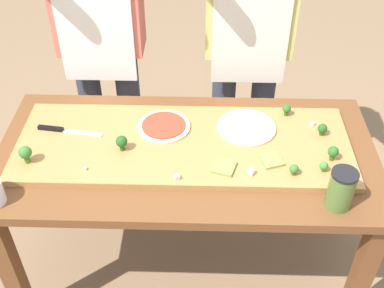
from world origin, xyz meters
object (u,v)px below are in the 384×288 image
at_px(pizza_whole_tomato_red, 164,126).
at_px(pizza_slice_far_right, 224,167).
at_px(cheese_crumble_b, 177,177).
at_px(cheese_crumble_a, 85,169).
at_px(broccoli_floret_front_left, 122,142).
at_px(cheese_crumble_d, 251,172).
at_px(chefs_knife, 61,130).
at_px(broccoli_floret_back_right, 324,166).
at_px(cook_left, 100,30).
at_px(broccoli_floret_back_left, 294,169).
at_px(broccoli_floret_front_right, 287,109).
at_px(sauce_jar, 341,189).
at_px(cook_right, 249,32).
at_px(broccoli_floret_center_right, 25,153).
at_px(pizza_whole_white_garlic, 246,127).
at_px(broccoli_floret_front_mid, 322,129).
at_px(prep_table, 187,170).
at_px(broccoli_floret_center_left, 333,152).
at_px(pizza_slice_center, 272,161).
at_px(cheese_crumble_c, 313,124).

relative_size(pizza_whole_tomato_red, pizza_slice_far_right, 2.75).
bearing_deg(cheese_crumble_b, pizza_slice_far_right, 19.60).
xyz_separation_m(pizza_whole_tomato_red, cheese_crumble_a, (-0.28, -0.27, -0.00)).
distance_m(broccoli_floret_front_left, cheese_crumble_d, 0.52).
relative_size(pizza_whole_tomato_red, broccoli_floret_front_left, 3.38).
height_order(cheese_crumble_a, cheese_crumble_d, cheese_crumble_d).
relative_size(chefs_knife, broccoli_floret_back_right, 6.36).
xyz_separation_m(broccoli_floret_back_right, cook_left, (-0.95, 0.70, 0.19)).
relative_size(broccoli_floret_back_left, broccoli_floret_front_right, 0.85).
height_order(pizza_slice_far_right, sauce_jar, sauce_jar).
height_order(pizza_whole_tomato_red, cook_right, cook_right).
height_order(broccoli_floret_front_left, broccoli_floret_center_right, broccoli_floret_center_right).
bearing_deg(broccoli_floret_center_right, pizza_whole_white_garlic, 15.22).
bearing_deg(broccoli_floret_back_right, broccoli_floret_front_right, 105.63).
distance_m(pizza_slice_far_right, cook_left, 0.92).
bearing_deg(broccoli_floret_front_mid, broccoli_floret_front_left, -171.80).
relative_size(prep_table, broccoli_floret_center_right, 20.53).
distance_m(broccoli_floret_center_left, cheese_crumble_d, 0.33).
bearing_deg(cheese_crumble_b, broccoli_floret_back_right, 6.07).
distance_m(cheese_crumble_b, cheese_crumble_d, 0.28).
bearing_deg(pizza_slice_center, cook_right, 95.71).
relative_size(cheese_crumble_b, cook_right, 0.01).
distance_m(broccoli_floret_front_left, cheese_crumble_a, 0.18).
distance_m(pizza_whole_white_garlic, pizza_slice_center, 0.22).
height_order(broccoli_floret_front_mid, cheese_crumble_d, broccoli_floret_front_mid).
height_order(cheese_crumble_c, cheese_crumble_d, cheese_crumble_d).
height_order(broccoli_floret_front_mid, broccoli_floret_center_right, broccoli_floret_center_right).
bearing_deg(pizza_slice_far_right, broccoli_floret_front_mid, 27.72).
height_order(pizza_slice_center, cheese_crumble_b, cheese_crumble_b).
xyz_separation_m(pizza_whole_tomato_red, cook_left, (-0.32, 0.45, 0.21)).
bearing_deg(cook_left, cheese_crumble_b, -62.61).
bearing_deg(pizza_whole_white_garlic, cook_right, 87.31).
height_order(pizza_whole_tomato_red, broccoli_floret_back_left, broccoli_floret_back_left).
bearing_deg(pizza_slice_center, cheese_crumble_b, -163.76).
relative_size(broccoli_floret_front_mid, broccoli_floret_center_right, 0.70).
relative_size(pizza_whole_white_garlic, cook_left, 0.15).
xyz_separation_m(pizza_slice_far_right, broccoli_floret_front_left, (-0.40, 0.10, 0.03)).
height_order(chefs_knife, broccoli_floret_center_right, broccoli_floret_center_right).
bearing_deg(cheese_crumble_c, broccoli_floret_back_right, -91.49).
relative_size(prep_table, pizza_whole_white_garlic, 6.24).
height_order(chefs_knife, broccoli_floret_front_left, broccoli_floret_front_left).
bearing_deg(pizza_slice_center, pizza_whole_white_garlic, 112.78).
xyz_separation_m(broccoli_floret_back_left, broccoli_floret_center_left, (0.16, 0.09, 0.01)).
distance_m(cheese_crumble_a, cheese_crumble_c, 0.96).
relative_size(cheese_crumble_a, cook_left, 0.01).
height_order(broccoli_floret_center_right, broccoli_floret_back_left, broccoli_floret_center_right).
relative_size(prep_table, cheese_crumble_a, 124.21).
relative_size(prep_table, pizza_slice_far_right, 19.00).
bearing_deg(cheese_crumble_a, pizza_slice_center, 5.28).
distance_m(cheese_crumble_b, cheese_crumble_c, 0.66).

